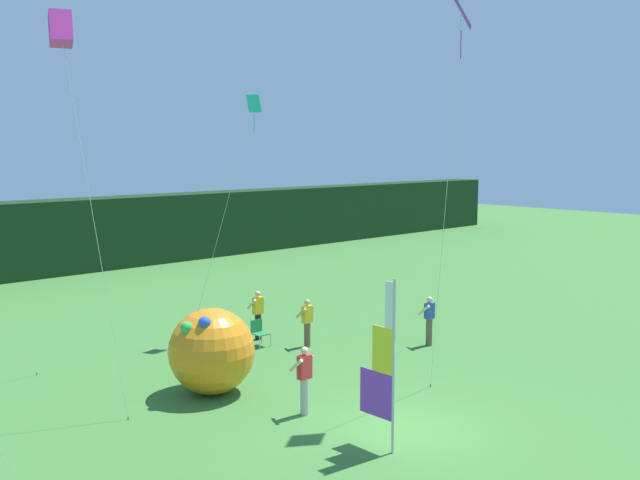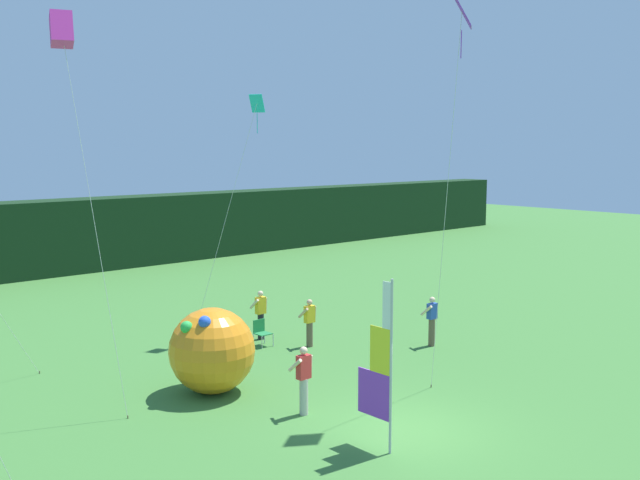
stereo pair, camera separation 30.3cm
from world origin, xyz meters
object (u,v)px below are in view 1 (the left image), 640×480
(person_mid_field, at_px, (304,378))
(inflatable_balloon, at_px, (212,351))
(folding_chair, at_px, (259,331))
(kite_magenta_box_1, at_px, (61,30))
(person_far_left, at_px, (429,319))
(person_far_right, at_px, (307,321))
(banner_flag, at_px, (383,368))
(kite_cyan_diamond_3, at_px, (249,124))
(kite_purple_diamond_4, at_px, (460,34))
(person_near_banner, at_px, (258,314))

(person_mid_field, xyz_separation_m, inflatable_balloon, (-0.78, 2.95, 0.25))
(folding_chair, xyz_separation_m, kite_magenta_box_1, (-7.19, -1.52, 9.06))
(person_far_left, height_order, person_far_right, person_far_left)
(banner_flag, bearing_deg, person_mid_field, 87.37)
(person_mid_field, distance_m, person_far_left, 7.69)
(kite_cyan_diamond_3, relative_size, kite_purple_diamond_4, 0.81)
(kite_cyan_diamond_3, bearing_deg, person_near_banner, -108.47)
(folding_chair, bearing_deg, person_far_left, -42.50)
(inflatable_balloon, bearing_deg, folding_chair, 36.46)
(person_far_left, xyz_separation_m, folding_chair, (-4.29, 3.93, -0.40))
(person_mid_field, height_order, kite_cyan_diamond_3, kite_cyan_diamond_3)
(person_far_left, relative_size, folding_chair, 1.91)
(kite_magenta_box_1, height_order, kite_purple_diamond_4, kite_purple_diamond_4)
(person_far_right, height_order, kite_magenta_box_1, kite_magenta_box_1)
(inflatable_balloon, distance_m, kite_cyan_diamond_3, 8.96)
(kite_cyan_diamond_3, xyz_separation_m, kite_purple_diamond_4, (-0.09, -8.99, 2.06))
(banner_flag, height_order, folding_chair, banner_flag)
(inflatable_balloon, distance_m, kite_purple_diamond_4, 10.67)
(kite_cyan_diamond_3, height_order, kite_purple_diamond_4, kite_purple_diamond_4)
(banner_flag, relative_size, person_far_right, 2.40)
(person_mid_field, xyz_separation_m, person_far_right, (4.29, 4.66, -0.08))
(person_mid_field, bearing_deg, folding_chair, 61.72)
(inflatable_balloon, bearing_deg, person_near_banner, 38.95)
(kite_purple_diamond_4, bearing_deg, person_far_right, 85.43)
(banner_flag, height_order, kite_cyan_diamond_3, kite_cyan_diamond_3)
(person_mid_field, bearing_deg, person_far_right, 47.34)
(person_far_left, distance_m, kite_magenta_box_1, 14.59)
(person_mid_field, distance_m, kite_cyan_diamond_3, 10.53)
(inflatable_balloon, xyz_separation_m, kite_purple_diamond_4, (4.56, -4.71, 8.42))
(banner_flag, distance_m, person_far_left, 8.97)
(folding_chair, bearing_deg, kite_magenta_box_1, -168.10)
(kite_magenta_box_1, bearing_deg, person_mid_field, -47.02)
(inflatable_balloon, bearing_deg, kite_magenta_box_1, 156.97)
(person_far_left, relative_size, kite_purple_diamond_4, 0.16)
(inflatable_balloon, xyz_separation_m, kite_magenta_box_1, (-3.26, 1.39, 8.38))
(person_far_left, height_order, kite_cyan_diamond_3, kite_cyan_diamond_3)
(person_near_banner, height_order, kite_magenta_box_1, kite_magenta_box_1)
(person_near_banner, relative_size, folding_chair, 1.96)
(folding_chair, relative_size, kite_magenta_box_1, 0.09)
(person_mid_field, relative_size, kite_cyan_diamond_3, 0.21)
(person_near_banner, distance_m, kite_magenta_box_1, 11.77)
(person_near_banner, height_order, person_mid_field, person_mid_field)
(person_far_left, xyz_separation_m, kite_cyan_diamond_3, (-3.57, 5.30, 6.64))
(inflatable_balloon, xyz_separation_m, folding_chair, (3.93, 2.90, -0.68))
(folding_chair, relative_size, kite_cyan_diamond_3, 0.10)
(person_far_left, distance_m, kite_cyan_diamond_3, 9.22)
(person_mid_field, bearing_deg, banner_flag, -92.63)
(person_far_left, relative_size, kite_cyan_diamond_3, 0.20)
(person_near_banner, height_order, folding_chair, person_near_banner)
(person_far_left, bearing_deg, kite_magenta_box_1, 168.12)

